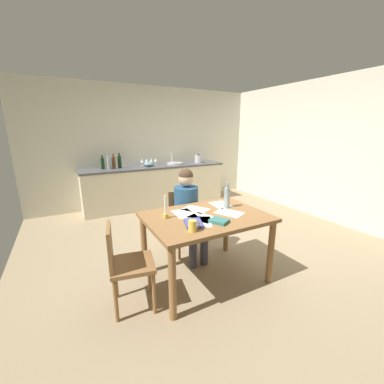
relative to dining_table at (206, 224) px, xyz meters
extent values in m
cube|color=#937F60|center=(0.48, 0.68, -0.69)|extent=(5.20, 5.20, 0.04)
cube|color=beige|center=(0.48, 3.28, 0.63)|extent=(5.20, 0.12, 2.60)
cube|color=beige|center=(3.08, 0.68, 0.63)|extent=(0.12, 5.20, 2.60)
cube|color=beige|center=(0.48, 2.92, -0.24)|extent=(3.13, 0.60, 0.86)
cube|color=#4C4C51|center=(0.48, 2.92, 0.21)|extent=(3.17, 0.64, 0.04)
cube|color=olive|center=(0.00, 0.00, 0.09)|extent=(1.31, 0.95, 0.04)
cylinder|color=olive|center=(-0.60, -0.41, -0.30)|extent=(0.07, 0.07, 0.73)
cylinder|color=olive|center=(0.60, -0.41, -0.30)|extent=(0.07, 0.07, 0.73)
cylinder|color=olive|center=(-0.60, 0.41, -0.30)|extent=(0.07, 0.07, 0.73)
cylinder|color=olive|center=(0.60, 0.41, -0.30)|extent=(0.07, 0.07, 0.73)
cube|color=olive|center=(0.07, 0.65, -0.23)|extent=(0.42, 0.42, 0.04)
cube|color=olive|center=(0.08, 0.84, -0.02)|extent=(0.36, 0.05, 0.40)
cylinder|color=olive|center=(-0.10, 0.49, -0.45)|extent=(0.04, 0.04, 0.43)
cylinder|color=olive|center=(0.24, 0.48, -0.45)|extent=(0.04, 0.04, 0.43)
cylinder|color=olive|center=(-0.09, 0.83, -0.45)|extent=(0.04, 0.04, 0.43)
cylinder|color=olive|center=(0.25, 0.82, -0.45)|extent=(0.04, 0.04, 0.43)
cylinder|color=navy|center=(0.07, 0.63, 0.03)|extent=(0.34, 0.34, 0.50)
sphere|color=#D8AD8C|center=(0.07, 0.63, 0.39)|extent=(0.20, 0.20, 0.20)
sphere|color=#473323|center=(0.07, 0.63, 0.43)|extent=(0.19, 0.19, 0.19)
cylinder|color=#383847|center=(-0.01, 0.45, -0.22)|extent=(0.15, 0.39, 0.13)
cylinder|color=#383847|center=(-0.02, 0.26, -0.44)|extent=(0.10, 0.10, 0.45)
cylinder|color=#383847|center=(0.15, 0.44, -0.22)|extent=(0.15, 0.39, 0.13)
cylinder|color=#383847|center=(0.14, 0.25, -0.44)|extent=(0.10, 0.10, 0.45)
cube|color=olive|center=(-0.86, -0.07, -0.22)|extent=(0.47, 0.47, 0.04)
cube|color=olive|center=(-1.04, -0.04, -0.01)|extent=(0.10, 0.36, 0.40)
cylinder|color=olive|center=(-0.72, -0.27, -0.45)|extent=(0.04, 0.04, 0.44)
cylinder|color=olive|center=(-0.66, 0.06, -0.45)|extent=(0.04, 0.04, 0.44)
cylinder|color=olive|center=(-1.05, -0.21, -0.45)|extent=(0.04, 0.04, 0.44)
cylinder|color=olive|center=(-0.99, 0.13, -0.45)|extent=(0.04, 0.04, 0.44)
cylinder|color=#F2CC4C|center=(-0.34, -0.31, 0.16)|extent=(0.08, 0.08, 0.11)
torus|color=#F2CC4C|center=(-0.29, -0.31, 0.17)|extent=(0.07, 0.01, 0.07)
cylinder|color=gold|center=(-0.43, 0.13, 0.13)|extent=(0.06, 0.06, 0.05)
cylinder|color=white|center=(-0.43, 0.13, 0.26)|extent=(0.02, 0.02, 0.20)
cube|color=#316D66|center=(0.01, -0.24, 0.12)|extent=(0.21, 0.22, 0.03)
cube|color=#424793|center=(-0.25, -0.17, 0.12)|extent=(0.23, 0.27, 0.03)
cube|color=white|center=(-0.19, 0.17, 0.11)|extent=(0.23, 0.31, 0.00)
cube|color=white|center=(-0.14, -0.14, 0.11)|extent=(0.33, 0.36, 0.00)
cube|color=white|center=(-0.07, -0.05, 0.11)|extent=(0.30, 0.35, 0.00)
cube|color=white|center=(0.36, 0.23, 0.11)|extent=(0.23, 0.31, 0.00)
cube|color=white|center=(0.27, -0.06, 0.11)|extent=(0.32, 0.36, 0.00)
cube|color=white|center=(-0.01, 0.23, 0.11)|extent=(0.33, 0.36, 0.00)
cylinder|color=#8C999E|center=(0.36, 0.11, 0.23)|extent=(0.07, 0.07, 0.24)
cylinder|color=#8C999E|center=(0.36, 0.11, 0.38)|extent=(0.03, 0.03, 0.06)
cylinder|color=#B2B7BC|center=(0.94, 2.92, 0.25)|extent=(0.36, 0.36, 0.04)
cylinder|color=silver|center=(0.94, 3.08, 0.35)|extent=(0.02, 0.02, 0.24)
cylinder|color=black|center=(-0.62, 2.99, 0.34)|extent=(0.07, 0.07, 0.22)
cylinder|color=black|center=(-0.62, 2.99, 0.48)|extent=(0.03, 0.03, 0.06)
cylinder|color=#8C999E|center=(-0.50, 2.94, 0.36)|extent=(0.07, 0.07, 0.25)
cylinder|color=#8C999E|center=(-0.50, 2.94, 0.51)|extent=(0.03, 0.03, 0.06)
cylinder|color=#593319|center=(-0.41, 2.94, 0.36)|extent=(0.07, 0.07, 0.24)
cylinder|color=#593319|center=(-0.41, 2.94, 0.51)|extent=(0.03, 0.03, 0.06)
cylinder|color=black|center=(-0.29, 2.97, 0.36)|extent=(0.07, 0.07, 0.25)
cylinder|color=black|center=(-0.29, 2.97, 0.52)|extent=(0.03, 0.03, 0.06)
ellipsoid|color=#668C99|center=(0.32, 2.91, 0.28)|extent=(0.21, 0.21, 0.10)
cylinder|color=#B7BABF|center=(1.57, 2.92, 0.32)|extent=(0.18, 0.18, 0.18)
cone|color=#262628|center=(1.57, 2.92, 0.43)|extent=(0.11, 0.11, 0.04)
cylinder|color=silver|center=(0.54, 3.07, 0.24)|extent=(0.06, 0.06, 0.00)
cylinder|color=silver|center=(0.54, 3.07, 0.27)|extent=(0.01, 0.01, 0.07)
cone|color=silver|center=(0.54, 3.07, 0.35)|extent=(0.07, 0.07, 0.08)
cylinder|color=silver|center=(0.43, 3.07, 0.24)|extent=(0.06, 0.06, 0.00)
cylinder|color=silver|center=(0.43, 3.07, 0.27)|extent=(0.01, 0.01, 0.07)
cone|color=silver|center=(0.43, 3.07, 0.35)|extent=(0.07, 0.07, 0.08)
cylinder|color=silver|center=(0.32, 3.07, 0.24)|extent=(0.06, 0.06, 0.00)
cylinder|color=silver|center=(0.32, 3.07, 0.27)|extent=(0.01, 0.01, 0.07)
cone|color=silver|center=(0.32, 3.07, 0.35)|extent=(0.07, 0.07, 0.08)
cylinder|color=silver|center=(0.22, 3.07, 0.24)|extent=(0.06, 0.06, 0.00)
cylinder|color=silver|center=(0.22, 3.07, 0.27)|extent=(0.01, 0.01, 0.07)
cone|color=silver|center=(0.22, 3.07, 0.35)|extent=(0.07, 0.07, 0.08)
camera|label=1|loc=(-1.32, -2.13, 1.03)|focal=22.54mm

